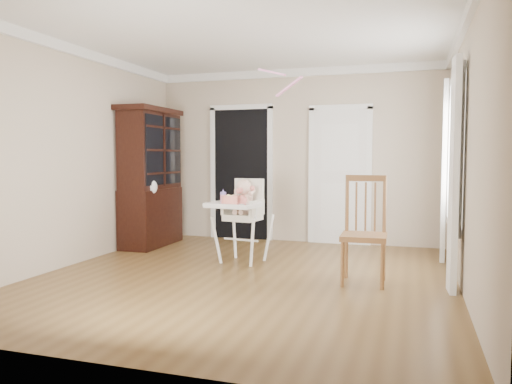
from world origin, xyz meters
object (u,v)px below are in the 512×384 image
(cake, at_px, (230,200))
(dining_chair, at_px, (364,233))
(high_chair, at_px, (243,210))
(sippy_cup, at_px, (223,197))
(china_cabinet, at_px, (151,177))

(cake, height_order, dining_chair, dining_chair)
(high_chair, xyz_separation_m, cake, (-0.08, -0.26, 0.14))
(high_chair, relative_size, sippy_cup, 5.84)
(high_chair, relative_size, dining_chair, 0.95)
(dining_chair, bearing_deg, cake, 166.72)
(high_chair, bearing_deg, cake, -96.72)
(china_cabinet, height_order, dining_chair, china_cabinet)
(sippy_cup, distance_m, china_cabinet, 1.73)
(high_chair, height_order, china_cabinet, china_cabinet)
(china_cabinet, distance_m, dining_chair, 3.57)
(china_cabinet, bearing_deg, sippy_cup, -29.83)
(high_chair, relative_size, cake, 4.32)
(cake, bearing_deg, high_chair, 73.78)
(high_chair, bearing_deg, dining_chair, -11.68)
(china_cabinet, xyz_separation_m, dining_chair, (3.27, -1.34, -0.50))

